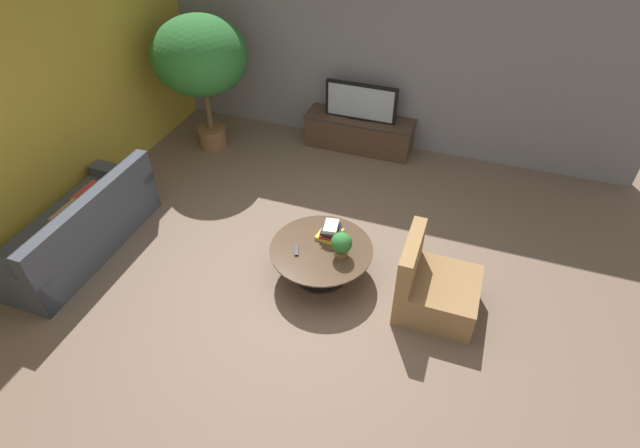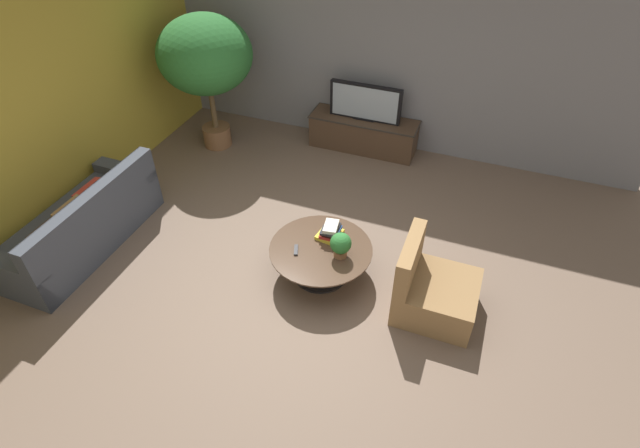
{
  "view_description": "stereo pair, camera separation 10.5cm",
  "coord_description": "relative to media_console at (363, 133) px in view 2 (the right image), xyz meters",
  "views": [
    {
      "loc": [
        1.49,
        -3.56,
        4.12
      ],
      "look_at": [
        0.09,
        0.39,
        0.55
      ],
      "focal_mm": 28.0,
      "sensor_mm": 36.0,
      "label": 1
    },
    {
      "loc": [
        1.59,
        -3.52,
        4.12
      ],
      "look_at": [
        0.09,
        0.39,
        0.55
      ],
      "focal_mm": 28.0,
      "sensor_mm": 36.0,
      "label": 2
    }
  ],
  "objects": [
    {
      "name": "side_wall_left",
      "position": [
        -3.08,
        -2.74,
        1.24
      ],
      "size": [
        0.12,
        7.4,
        3.0
      ],
      "primitive_type": "cube",
      "color": "gold",
      "rests_on": "ground"
    },
    {
      "name": "remote_black",
      "position": [
        0.12,
        -2.88,
        0.14
      ],
      "size": [
        0.09,
        0.16,
        0.02
      ],
      "primitive_type": "cube",
      "rotation": [
        0.0,
        0.0,
        0.36
      ],
      "color": "black",
      "rests_on": "coffee_table"
    },
    {
      "name": "ground_plane",
      "position": [
        0.18,
        -2.94,
        -0.26
      ],
      "size": [
        24.0,
        24.0,
        0.0
      ],
      "primitive_type": "plane",
      "color": "brown"
    },
    {
      "name": "potted_plant_tabletop",
      "position": [
        0.59,
        -2.78,
        0.29
      ],
      "size": [
        0.23,
        0.23,
        0.29
      ],
      "color": "brown",
      "rests_on": "coffee_table"
    },
    {
      "name": "media_console",
      "position": [
        0.0,
        0.0,
        0.0
      ],
      "size": [
        1.63,
        0.5,
        0.5
      ],
      "color": "#473323",
      "rests_on": "ground"
    },
    {
      "name": "potted_palm_tall",
      "position": [
        -2.14,
        -0.71,
        1.14
      ],
      "size": [
        1.33,
        1.33,
        1.97
      ],
      "color": "brown",
      "rests_on": "ground"
    },
    {
      "name": "coffee_table",
      "position": [
        0.36,
        -2.75,
        0.02
      ],
      "size": [
        1.13,
        1.13,
        0.39
      ],
      "color": "black",
      "rests_on": "ground"
    },
    {
      "name": "television",
      "position": [
        -0.0,
        -0.0,
        0.51
      ],
      "size": [
        1.07,
        0.13,
        0.54
      ],
      "color": "black",
      "rests_on": "media_console"
    },
    {
      "name": "book_stack",
      "position": [
        0.39,
        -2.54,
        0.21
      ],
      "size": [
        0.27,
        0.31,
        0.18
      ],
      "color": "gold",
      "rests_on": "coffee_table"
    },
    {
      "name": "armchair_wicker",
      "position": [
        1.61,
        -2.82,
        0.01
      ],
      "size": [
        0.8,
        0.76,
        0.86
      ],
      "rotation": [
        0.0,
        0.0,
        1.57
      ],
      "color": "olive",
      "rests_on": "ground"
    },
    {
      "name": "couch_by_wall",
      "position": [
        -2.45,
        -3.3,
        0.03
      ],
      "size": [
        0.84,
        2.05,
        0.84
      ],
      "rotation": [
        0.0,
        0.0,
        -1.57
      ],
      "color": "#3D424C",
      "rests_on": "ground"
    },
    {
      "name": "back_wall_stone",
      "position": [
        0.18,
        0.32,
        1.24
      ],
      "size": [
        7.4,
        0.12,
        3.0
      ],
      "primitive_type": "cube",
      "color": "slate",
      "rests_on": "ground"
    }
  ]
}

